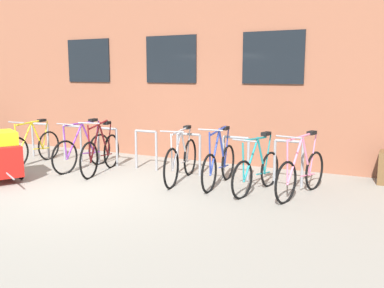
% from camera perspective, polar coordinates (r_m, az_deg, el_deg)
% --- Properties ---
extents(ground_plane, '(42.00, 42.00, 0.00)m').
position_cam_1_polar(ground_plane, '(7.65, -14.48, -6.01)').
color(ground_plane, gray).
extents(storefront_building, '(28.00, 7.03, 4.57)m').
position_cam_1_polar(storefront_building, '(13.18, 4.76, 10.62)').
color(storefront_building, brown).
rests_on(storefront_building, ground).
extents(bike_rack, '(6.55, 0.05, 0.83)m').
position_cam_1_polar(bike_rack, '(8.97, -6.17, -0.25)').
color(bike_rack, gray).
rests_on(bike_rack, ground).
extents(bicycle_teal, '(0.47, 1.58, 1.02)m').
position_cam_1_polar(bicycle_teal, '(7.32, 8.66, -3.57)').
color(bicycle_teal, black).
rests_on(bicycle_teal, ground).
extents(bicycle_yellow, '(0.44, 1.66, 1.00)m').
position_cam_1_polar(bicycle_yellow, '(10.18, -20.46, -0.35)').
color(bicycle_yellow, black).
rests_on(bicycle_yellow, ground).
extents(bicycle_maroon, '(0.53, 1.72, 1.10)m').
position_cam_1_polar(bicycle_maroon, '(8.84, -12.08, -1.21)').
color(bicycle_maroon, black).
rests_on(bicycle_maroon, ground).
extents(bicycle_pink, '(0.55, 1.70, 1.07)m').
position_cam_1_polar(bicycle_pink, '(7.23, 14.39, -3.74)').
color(bicycle_pink, black).
rests_on(bicycle_pink, ground).
extents(bicycle_blue, '(0.44, 1.66, 1.09)m').
position_cam_1_polar(bicycle_blue, '(7.67, 3.66, -2.73)').
color(bicycle_blue, black).
rests_on(bicycle_blue, ground).
extents(bicycle_purple, '(0.44, 1.75, 1.06)m').
position_cam_1_polar(bicycle_purple, '(9.27, -14.36, -0.88)').
color(bicycle_purple, black).
rests_on(bicycle_purple, ground).
extents(bicycle_silver, '(0.45, 1.79, 1.03)m').
position_cam_1_polar(bicycle_silver, '(7.98, -1.44, -2.15)').
color(bicycle_silver, black).
rests_on(bicycle_silver, ground).
extents(bike_trailer, '(1.42, 0.97, 0.95)m').
position_cam_1_polar(bike_trailer, '(8.69, -24.25, -1.40)').
color(bike_trailer, red).
rests_on(bike_trailer, ground).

